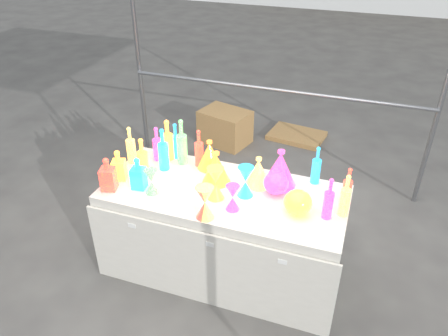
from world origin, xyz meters
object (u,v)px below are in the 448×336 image
(bottle_0, at_px, (168,140))
(globe_0, at_px, (298,204))
(hourglass_0, at_px, (205,203))
(lampshade_0, at_px, (216,167))
(display_table, at_px, (224,231))
(cardboard_box_closed, at_px, (225,127))
(decanter_0, at_px, (119,165))

(bottle_0, height_order, globe_0, bottle_0)
(hourglass_0, bearing_deg, lampshade_0, 100.18)
(display_table, bearing_deg, lampshade_0, 131.31)
(bottle_0, bearing_deg, cardboard_box_closed, 93.88)
(display_table, xyz_separation_m, hourglass_0, (-0.02, -0.33, 0.50))
(bottle_0, height_order, lampshade_0, bottle_0)
(cardboard_box_closed, distance_m, decanter_0, 2.25)
(decanter_0, distance_m, globe_0, 1.37)
(bottle_0, distance_m, lampshade_0, 0.53)
(cardboard_box_closed, relative_size, lampshade_0, 2.22)
(globe_0, bearing_deg, bottle_0, 161.86)
(display_table, xyz_separation_m, globe_0, (0.56, -0.07, 0.45))
(decanter_0, relative_size, hourglass_0, 1.02)
(cardboard_box_closed, relative_size, bottle_0, 1.62)
(cardboard_box_closed, relative_size, globe_0, 2.95)
(decanter_0, xyz_separation_m, globe_0, (1.37, 0.03, -0.05))
(bottle_0, bearing_deg, globe_0, -18.14)
(display_table, relative_size, hourglass_0, 7.64)
(hourglass_0, bearing_deg, display_table, 86.65)
(bottle_0, relative_size, hourglass_0, 1.46)
(lampshade_0, bearing_deg, display_table, -33.36)
(display_table, height_order, decanter_0, decanter_0)
(bottle_0, xyz_separation_m, globe_0, (1.15, -0.38, -0.10))
(cardboard_box_closed, height_order, globe_0, globe_0)
(hourglass_0, distance_m, globe_0, 0.63)
(display_table, bearing_deg, bottle_0, 152.57)
(display_table, xyz_separation_m, decanter_0, (-0.81, -0.10, 0.50))
(decanter_0, height_order, lampshade_0, lampshade_0)
(display_table, height_order, globe_0, globe_0)
(cardboard_box_closed, height_order, bottle_0, bottle_0)
(hourglass_0, relative_size, globe_0, 1.24)
(hourglass_0, relative_size, lampshade_0, 0.94)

